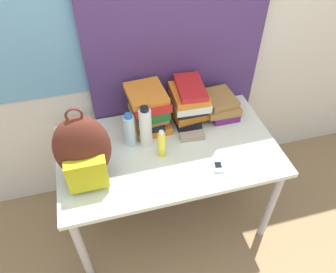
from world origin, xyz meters
TOP-DOWN VIEW (x-y plane):
  - ground_plane at (0.00, 0.00)m, footprint 12.00×12.00m
  - wall_back at (-0.00, 0.84)m, footprint 6.00×0.06m
  - curtain_blue at (0.16, 0.78)m, footprint 1.11×0.04m
  - desk at (0.00, 0.38)m, footprint 1.31×0.75m
  - backpack at (-0.47, 0.28)m, footprint 0.29×0.22m
  - book_stack_left at (-0.06, 0.61)m, footprint 0.25×0.29m
  - book_stack_center at (0.19, 0.60)m, footprint 0.23×0.29m
  - book_stack_right at (0.42, 0.61)m, footprint 0.22×0.25m
  - water_bottle at (-0.21, 0.48)m, footprint 0.07×0.07m
  - sports_bottle at (-0.11, 0.46)m, footprint 0.07×0.07m
  - sunscreen_bottle at (-0.05, 0.34)m, footprint 0.04×0.04m
  - cell_phone at (0.24, 0.17)m, footprint 0.07×0.11m
  - sunglasses_case at (0.17, 0.42)m, footprint 0.16×0.07m

SIDE VIEW (x-z plane):
  - ground_plane at x=0.00m, z-range 0.00..0.00m
  - desk at x=0.00m, z-range 0.27..0.98m
  - cell_phone at x=0.24m, z-range 0.70..0.72m
  - sunglasses_case at x=0.17m, z-range 0.70..0.74m
  - book_stack_right at x=0.42m, z-range 0.70..0.85m
  - sunscreen_bottle at x=-0.05m, z-range 0.70..0.89m
  - water_bottle at x=-0.21m, z-range 0.70..0.93m
  - sports_bottle at x=-0.11m, z-range 0.70..0.97m
  - book_stack_left at x=-0.06m, z-range 0.71..0.98m
  - book_stack_center at x=0.19m, z-range 0.71..0.98m
  - backpack at x=-0.47m, z-range 0.67..1.15m
  - curtain_blue at x=0.16m, z-range 0.00..2.50m
  - wall_back at x=0.00m, z-range 0.00..2.50m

